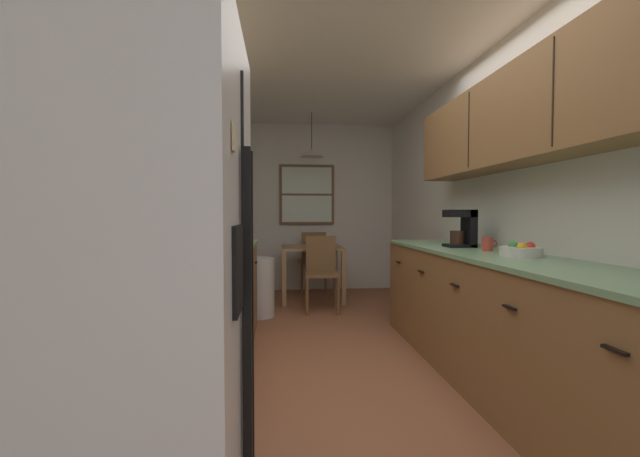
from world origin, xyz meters
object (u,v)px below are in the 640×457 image
Objects in this scene: refrigerator at (111,323)px; microwave_over_range at (134,112)px; dining_chair_near at (321,269)px; dining_chair_far at (312,258)px; trash_bin at (259,287)px; fruit_bowl at (521,251)px; coffee_maker at (463,228)px; dining_table at (312,255)px; mug_by_coffeemaker at (488,244)px; stove_range at (163,364)px; table_serving_bowl at (319,244)px; storage_canister at (190,245)px.

microwave_over_range is (-0.18, 0.70, 0.77)m from refrigerator.
dining_chair_near and dining_chair_far have the same top height.
fruit_bowl reaches higher than trash_bin.
dining_table is at bearing 114.71° from coffee_maker.
dining_table is 1.22× the size of trash_bin.
refrigerator is at bearing -93.93° from trash_bin.
mug_by_coffeemaker reaches higher than dining_chair_near.
dining_chair_far is at bearing 90.49° from dining_chair_near.
dining_chair_near is (1.04, 2.88, 0.03)m from stove_range.
dining_chair_far is at bearing 107.40° from mug_by_coffeemaker.
stove_range is 3.62× the size of coffee_maker.
microwave_over_range is 4.41m from dining_chair_far.
dining_chair_near reaches higher than table_serving_bowl.
stove_range is 4.23m from dining_chair_far.
trash_bin is at bearing 86.07° from refrigerator.
dining_chair_near is 1.23m from dining_chair_far.
table_serving_bowl is (1.00, 4.15, -0.10)m from refrigerator.
coffee_maker is at bearing -66.79° from table_serving_bowl.
trash_bin is 1.18m from table_serving_bowl.
mug_by_coffeemaker is (2.05, 0.86, 0.48)m from stove_range.
dining_chair_far is 3.56× the size of fruit_bowl.
coffee_maker reaches higher than dining_chair_near.
dining_table is at bearing -95.40° from dining_chair_far.
fruit_bowl is (2.06, -0.11, -0.05)m from storage_canister.
microwave_over_range reaches higher than coffee_maker.
storage_canister is at bearing -106.36° from dining_chair_far.
mug_by_coffeemaker is at bearing -67.78° from dining_table.
microwave_over_range is (-0.11, 0.00, 1.15)m from stove_range.
microwave_over_range is at bearing -111.79° from dining_chair_near.
dining_table is at bearing 50.93° from trash_bin.
dining_chair_far is 1.34× the size of trash_bin.
refrigerator is 1.90× the size of dining_chair_near.
coffee_maker is at bearing 93.77° from mug_by_coffeemaker.
microwave_over_range is 2.99m from trash_bin.
table_serving_bowl is (-0.98, 2.58, -0.19)m from mug_by_coffeemaker.
storage_canister is (0.11, 0.59, -0.64)m from microwave_over_range.
fruit_bowl is at bearing -88.64° from mug_by_coffeemaker.
microwave_over_range is 2.52m from coffee_maker.
fruit_bowl is at bearing 13.05° from stove_range.
dining_chair_far is 3.80m from fruit_bowl.
microwave_over_range is at bearing 104.07° from refrigerator.
fruit_bowl is (1.99, 1.18, 0.08)m from refrigerator.
stove_range is at bearing -0.03° from microwave_over_range.
microwave_over_range reaches higher than refrigerator.
stove_range is at bearing -149.20° from coffee_maker.
dining_table is 4.95× the size of storage_canister.
table_serving_bowl is at bearing 71.13° from microwave_over_range.
dining_table is (1.08, 3.49, -1.02)m from microwave_over_range.
mug_by_coffeemaker is 0.46× the size of fruit_bowl.
dining_chair_far is at bearing 73.64° from storage_canister.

